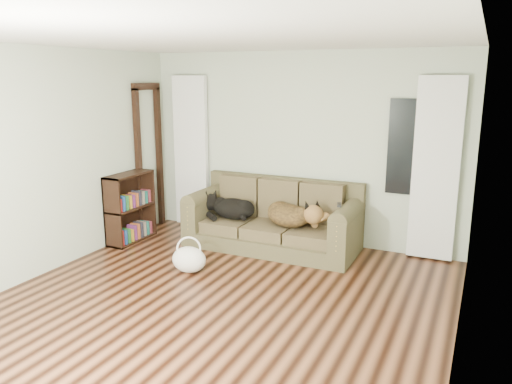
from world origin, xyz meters
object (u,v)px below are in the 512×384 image
at_px(sofa, 272,215).
at_px(tote_bag, 189,259).
at_px(dog_shepherd, 291,215).
at_px(dog_black_lab, 231,209).
at_px(bookshelf, 130,206).

height_order(sofa, tote_bag, sofa).
bearing_deg(dog_shepherd, tote_bag, 88.59).
xyz_separation_m(sofa, dog_black_lab, (-0.61, -0.02, 0.03)).
distance_m(dog_shepherd, tote_bag, 1.48).
distance_m(sofa, dog_shepherd, 0.29).
distance_m(sofa, dog_black_lab, 0.61).
xyz_separation_m(dog_black_lab, bookshelf, (-1.30, -0.54, 0.02)).
bearing_deg(tote_bag, bookshelf, 154.50).
distance_m(dog_shepherd, bookshelf, 2.26).
relative_size(sofa, dog_shepherd, 3.23).
bearing_deg(dog_black_lab, bookshelf, -142.04).
relative_size(sofa, bookshelf, 2.36).
bearing_deg(sofa, dog_shepherd, -4.62).
xyz_separation_m(dog_shepherd, tote_bag, (-0.83, -1.18, -0.33)).
bearing_deg(dog_black_lab, sofa, 16.99).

